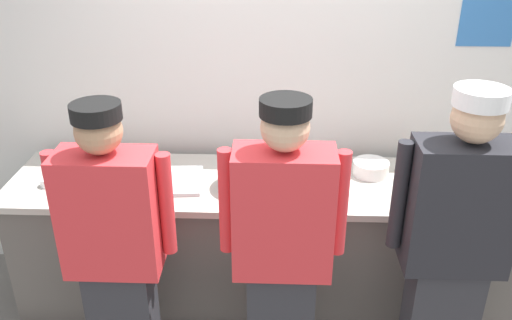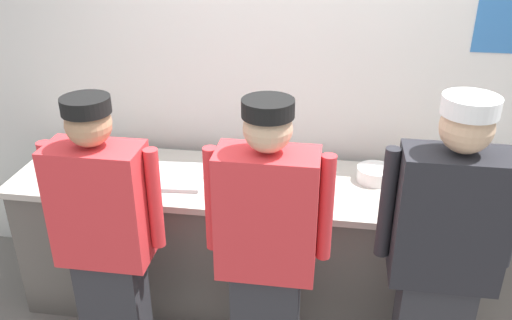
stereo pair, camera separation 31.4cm
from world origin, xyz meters
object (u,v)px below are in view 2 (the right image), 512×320
(plate_stack_front, at_px, (375,174))
(sheet_tray, at_px, (165,176))
(squeeze_bottle_secondary, at_px, (108,155))
(squeeze_bottle_primary, at_px, (417,174))
(ramekin_green_sauce, at_px, (237,163))
(chef_near_left, at_px, (106,242))
(mixing_bowl_steel, at_px, (247,177))
(chef_far_right, at_px, (442,260))
(ramekin_orange_sauce, at_px, (56,171))
(chef_center, at_px, (267,253))
(ramekin_red_sauce, at_px, (477,203))
(deli_cup, at_px, (114,151))

(plate_stack_front, height_order, sheet_tray, plate_stack_front)
(squeeze_bottle_secondary, bearing_deg, squeeze_bottle_primary, 0.55)
(sheet_tray, bearing_deg, ramekin_green_sauce, 30.16)
(chef_near_left, relative_size, mixing_bowl_steel, 4.71)
(mixing_bowl_steel, bearing_deg, sheet_tray, 176.64)
(plate_stack_front, xyz_separation_m, mixing_bowl_steel, (-0.74, -0.19, 0.02))
(squeeze_bottle_secondary, bearing_deg, chef_far_right, -19.82)
(ramekin_green_sauce, relative_size, ramekin_orange_sauce, 1.08)
(chef_center, xyz_separation_m, ramekin_red_sauce, (1.08, 0.58, 0.04))
(chef_far_right, relative_size, plate_stack_front, 7.95)
(sheet_tray, distance_m, deli_cup, 0.48)
(sheet_tray, relative_size, ramekin_red_sauce, 5.23)
(ramekin_orange_sauce, bearing_deg, sheet_tray, 5.31)
(ramekin_red_sauce, bearing_deg, sheet_tray, 177.70)
(squeeze_bottle_primary, height_order, squeeze_bottle_secondary, squeeze_bottle_primary)
(plate_stack_front, relative_size, ramekin_green_sauce, 2.42)
(plate_stack_front, bearing_deg, ramekin_red_sauce, -23.45)
(chef_near_left, bearing_deg, ramekin_green_sauce, 60.03)
(chef_far_right, xyz_separation_m, ramekin_green_sauce, (-1.12, 0.84, 0.01))
(mixing_bowl_steel, xyz_separation_m, squeeze_bottle_secondary, (-0.89, 0.10, 0.03))
(mixing_bowl_steel, xyz_separation_m, ramekin_orange_sauce, (-1.17, -0.03, -0.04))
(chef_near_left, bearing_deg, deli_cup, 108.89)
(chef_center, relative_size, chef_far_right, 0.97)
(squeeze_bottle_secondary, relative_size, ramekin_red_sauce, 2.21)
(squeeze_bottle_secondary, relative_size, deli_cup, 2.14)
(mixing_bowl_steel, distance_m, squeeze_bottle_secondary, 0.90)
(mixing_bowl_steel, distance_m, squeeze_bottle_primary, 0.98)
(ramekin_green_sauce, height_order, ramekin_red_sauce, ramekin_red_sauce)
(chef_center, xyz_separation_m, squeeze_bottle_primary, (0.77, 0.74, 0.11))
(chef_near_left, xyz_separation_m, squeeze_bottle_primary, (1.59, 0.74, 0.13))
(ramekin_green_sauce, height_order, deli_cup, deli_cup)
(plate_stack_front, xyz_separation_m, deli_cup, (-1.66, 0.07, 0.00))
(chef_far_right, bearing_deg, squeeze_bottle_primary, 93.58)
(chef_near_left, xyz_separation_m, chef_center, (0.81, 0.00, 0.02))
(plate_stack_front, distance_m, deli_cup, 1.66)
(squeeze_bottle_primary, distance_m, ramekin_red_sauce, 0.35)
(ramekin_red_sauce, bearing_deg, deli_cup, 172.11)
(ramekin_green_sauce, bearing_deg, mixing_bowl_steel, -66.77)
(chef_near_left, relative_size, squeeze_bottle_secondary, 8.53)
(ramekin_orange_sauce, bearing_deg, mixing_bowl_steel, 1.58)
(squeeze_bottle_primary, height_order, ramekin_green_sauce, squeeze_bottle_primary)
(sheet_tray, distance_m, ramekin_orange_sauce, 0.67)
(chef_center, height_order, plate_stack_front, chef_center)
(chef_center, distance_m, ramekin_orange_sauce, 1.49)
(sheet_tray, height_order, ramekin_green_sauce, ramekin_green_sauce)
(ramekin_red_sauce, bearing_deg, ramekin_green_sauce, 167.76)
(sheet_tray, xyz_separation_m, deli_cup, (-0.41, 0.23, 0.03))
(squeeze_bottle_secondary, relative_size, ramekin_orange_sauce, 2.32)
(chef_far_right, height_order, mixing_bowl_steel, chef_far_right)
(chef_center, relative_size, plate_stack_front, 7.74)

